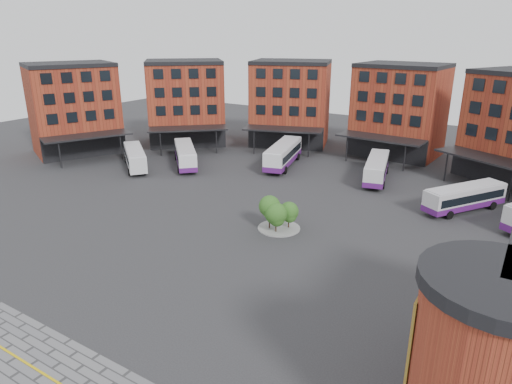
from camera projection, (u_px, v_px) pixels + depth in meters
The scene contains 9 objects.
ground at pixel (189, 272), 38.66m from camera, with size 160.00×160.00×0.00m, color #28282B.
yellow_line at pixel (58, 383), 26.49m from camera, with size 26.00×0.15×0.02m, color gold.
main_building at pixel (326, 116), 69.13m from camera, with size 94.14×42.48×14.60m.
tree_island at pixel (277, 213), 46.19m from camera, with size 4.40×4.40×3.64m.
bus_a at pixel (135, 157), 67.54m from camera, with size 9.74×8.44×2.98m.
bus_b at pixel (185, 155), 68.66m from camera, with size 9.72×9.74×3.15m.
bus_c at pixel (283, 154), 68.59m from camera, with size 5.65×12.47×3.43m.
bus_d at pixel (377, 168), 62.08m from camera, with size 5.05×11.33×3.11m.
bus_e at pixel (465, 197), 51.44m from camera, with size 7.72×10.14×2.96m.
Camera 1 is at (23.10, -25.82, 19.33)m, focal length 32.00 mm.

